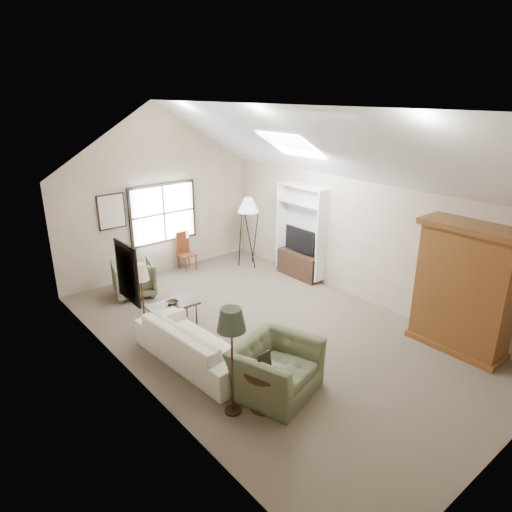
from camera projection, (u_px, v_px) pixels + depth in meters
room_shell at (272, 156)px, 7.26m from camera, size 5.01×8.01×4.00m
window at (163, 213)px, 10.78m from camera, size 1.72×0.08×1.42m
skylight at (292, 145)px, 8.68m from camera, size 0.80×1.20×0.52m
wall_art at (118, 239)px, 8.04m from camera, size 1.97×3.71×0.88m
armoire at (465, 289)px, 7.55m from camera, size 0.60×1.50×2.20m
tv_alcove at (301, 230)px, 10.52m from camera, size 0.32×1.30×2.10m
media_console at (299, 265)px, 10.80m from camera, size 0.34×1.18×0.60m
tv_panel at (300, 240)px, 10.59m from camera, size 0.05×0.90×0.55m
sofa at (196, 342)px, 7.41m from camera, size 1.07×2.38×0.68m
armchair_near at (276, 369)px, 6.63m from camera, size 1.45×1.35×0.78m
armchair_far at (134, 279)px, 9.81m from camera, size 1.01×1.03×0.76m
coffee_table at (173, 315)px, 8.53m from camera, size 0.94×0.55×0.47m
bowl at (172, 302)px, 8.44m from camera, size 0.23×0.23×0.05m
side_table at (264, 389)px, 6.33m from camera, size 0.62×0.62×0.58m
side_chair at (187, 251)px, 11.19m from camera, size 0.39×0.39×0.94m
tripod_lamp at (248, 232)px, 11.29m from camera, size 0.69×0.69×1.79m
dark_lamp at (232, 361)px, 6.05m from camera, size 0.41×0.41×1.62m
tan_lamp at (143, 301)px, 7.96m from camera, size 0.31×0.31×1.45m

